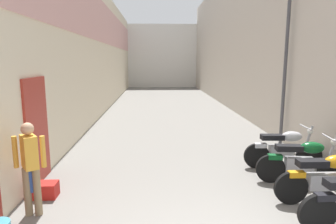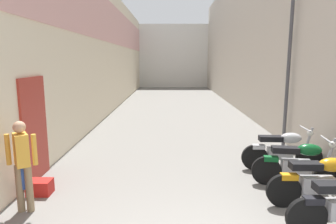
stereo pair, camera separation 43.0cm
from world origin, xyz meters
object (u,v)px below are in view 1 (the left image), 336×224
Objects in this scene: motorcycle_third at (302,160)px; plastic_crate at (45,190)px; motorcycle_fourth at (284,148)px; umbrella_leaning at (31,176)px; street_lamp at (283,57)px; pedestrian_by_doorway at (30,162)px; motorcycle_second at (327,177)px.

motorcycle_third is 4.19× the size of plastic_crate.
umbrella_leaning is at bearing -159.14° from motorcycle_fourth.
motorcycle_fourth is at bearing 14.29° from plastic_crate.
motorcycle_fourth is 4.21× the size of plastic_crate.
motorcycle_fourth is at bearing -109.25° from street_lamp.
street_lamp is at bearing 34.43° from pedestrian_by_doorway.
motorcycle_second is 5.14m from plastic_crate.
plastic_crate is at bearing 174.56° from motorcycle_second.
pedestrian_by_doorway is 1.63× the size of umbrella_leaning.
motorcycle_third is 5.18m from umbrella_leaning.
motorcycle_second is at bearing 1.66° from umbrella_leaning.
motorcycle_second is at bearing -5.44° from plastic_crate.
motorcycle_second reaches higher than umbrella_leaning.
motorcycle_third reaches higher than umbrella_leaning.
pedestrian_by_doorway is at bearing -86.31° from plastic_crate.
motorcycle_fourth is 0.41× the size of street_lamp.
motorcycle_fourth reaches higher than plastic_crate.
street_lamp reaches higher than umbrella_leaning.
plastic_crate is at bearing -165.71° from motorcycle_fourth.
plastic_crate is 0.46× the size of umbrella_leaning.
street_lamp reaches higher than pedestrian_by_doorway.
motorcycle_fourth is 1.18× the size of pedestrian_by_doorway.
street_lamp is at bearing 29.59° from plastic_crate.
umbrella_leaning is at bearing -87.14° from plastic_crate.
umbrella_leaning is (-5.08, -1.03, 0.18)m from motorcycle_third.
umbrella_leaning is (-0.01, 0.02, -0.24)m from pedestrian_by_doorway.
street_lamp is (0.70, 2.00, 2.14)m from motorcycle_fourth.
motorcycle_third is at bearing 11.50° from umbrella_leaning.
umbrella_leaning is at bearing -145.76° from street_lamp.
motorcycle_fourth is 1.92× the size of umbrella_leaning.
motorcycle_third is 0.41× the size of street_lamp.
motorcycle_second is 1.92× the size of umbrella_leaning.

